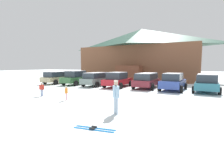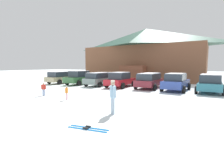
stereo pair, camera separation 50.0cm
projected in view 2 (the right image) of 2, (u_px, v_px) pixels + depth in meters
name	position (u px, v px, depth m)	size (l,w,h in m)	color
ski_lodge	(146.00, 54.00, 30.00)	(19.59, 11.70, 8.63)	brown
parked_beige_suv	(62.00, 77.00, 23.53)	(2.35, 4.65, 1.61)	tan
parked_green_coupe	(80.00, 78.00, 22.06)	(2.32, 4.41, 1.75)	#356838
parked_grey_wagon	(99.00, 78.00, 20.62)	(2.23, 4.37, 1.58)	gray
parked_red_sedan	(120.00, 80.00, 19.32)	(2.25, 4.43, 1.67)	red
parked_maroon_van	(149.00, 80.00, 18.23)	(2.24, 4.49, 1.61)	maroon
parked_blue_hatchback	(176.00, 82.00, 16.54)	(2.36, 4.43, 1.67)	#31489B
parked_teal_hatchback	(210.00, 83.00, 15.43)	(2.31, 4.64, 1.63)	#2A6F82
skier_adult_in_blue_parka	(113.00, 95.00, 8.49)	(0.44, 0.51, 1.67)	#9DB3C8
skier_child_in_orange_jacket	(67.00, 92.00, 12.08)	(0.23, 0.34, 0.99)	#ECAFC0
skier_child_in_red_jacket	(44.00, 88.00, 13.75)	(0.36, 0.24, 1.05)	#94A8CB
pair_of_skis	(88.00, 128.00, 6.56)	(1.64, 0.50, 0.08)	blue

